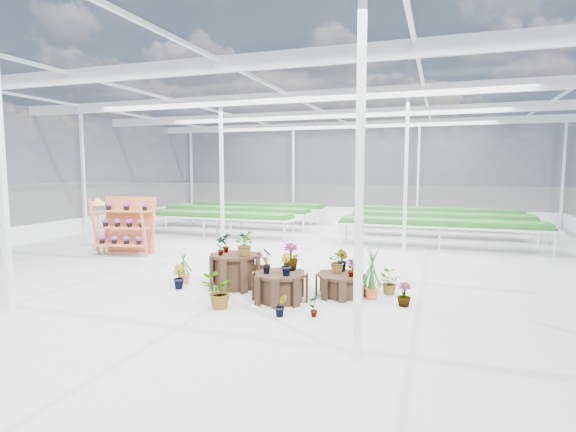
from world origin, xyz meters
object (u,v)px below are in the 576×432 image
(shelf_rack, at_px, (124,226))
(bird_table, at_px, (98,223))
(plinth_tall, at_px, (235,271))
(plinth_mid, at_px, (280,287))
(plinth_low, at_px, (341,285))

(shelf_rack, relative_size, bird_table, 1.02)
(plinth_tall, bearing_deg, bird_table, 155.43)
(plinth_mid, xyz_separation_m, bird_table, (-7.02, 3.26, 0.54))
(plinth_low, bearing_deg, shelf_rack, 162.21)
(plinth_tall, distance_m, shelf_rack, 5.12)
(shelf_rack, height_order, bird_table, shelf_rack)
(plinth_low, bearing_deg, plinth_mid, -145.01)
(shelf_rack, bearing_deg, bird_table, 151.82)
(bird_table, bearing_deg, plinth_tall, -37.81)
(plinth_mid, distance_m, shelf_rack, 6.46)
(plinth_tall, xyz_separation_m, bird_table, (-5.82, 2.66, 0.46))
(plinth_mid, relative_size, bird_table, 0.62)
(plinth_mid, relative_size, plinth_low, 1.06)
(plinth_low, height_order, shelf_rack, shelf_rack)
(shelf_rack, bearing_deg, plinth_tall, -37.35)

